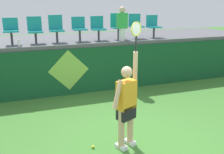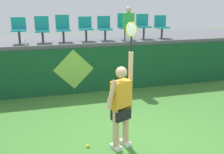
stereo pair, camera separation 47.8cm
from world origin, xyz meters
TOP-DOWN VIEW (x-y plane):
  - ground_plane at (0.00, 0.00)m, footprint 40.00×40.00m
  - court_back_wall at (0.00, 3.39)m, footprint 13.05×0.20m
  - spectator_platform at (0.00, 4.79)m, footprint 13.05×2.89m
  - tennis_player at (-0.35, -0.14)m, footprint 0.71×0.39m
  - tennis_ball at (-1.01, 0.01)m, footprint 0.07×0.07m
  - water_bottle at (-2.22, 3.48)m, footprint 0.06×0.06m
  - stadium_chair_0 at (-2.41, 3.99)m, footprint 0.44×0.42m
  - stadium_chair_1 at (-1.71, 4.00)m, footprint 0.44×0.42m
  - stadium_chair_2 at (-1.06, 4.00)m, footprint 0.44×0.42m
  - stadium_chair_3 at (-0.32, 3.99)m, footprint 0.44×0.42m
  - stadium_chair_4 at (0.33, 4.00)m, footprint 0.44×0.42m
  - stadium_chair_5 at (1.04, 4.00)m, footprint 0.44×0.42m
  - stadium_chair_6 at (1.71, 4.00)m, footprint 0.44×0.42m
  - stadium_chair_7 at (2.41, 4.00)m, footprint 0.44×0.42m
  - spectator_0 at (1.04, 3.60)m, footprint 0.34×0.20m
  - wall_signage_mount at (-0.85, 3.29)m, footprint 1.27×0.01m

SIDE VIEW (x-z plane):
  - ground_plane at x=0.00m, z-range 0.00..0.00m
  - wall_signage_mount at x=-0.85m, z-range -0.72..0.72m
  - tennis_ball at x=-1.01m, z-range 0.00..0.07m
  - court_back_wall at x=0.00m, z-range 0.00..1.47m
  - tennis_player at x=-0.35m, z-range -0.31..2.20m
  - spectator_platform at x=0.00m, z-range 1.47..1.59m
  - water_bottle at x=-2.22m, z-range 1.59..1.81m
  - stadium_chair_4 at x=0.33m, z-range 1.63..2.43m
  - stadium_chair_7 at x=2.41m, z-range 1.64..2.43m
  - stadium_chair_1 at x=-1.71m, z-range 1.62..2.45m
  - stadium_chair_3 at x=-0.32m, z-range 1.65..2.43m
  - stadium_chair_0 at x=-2.41m, z-range 1.65..2.45m
  - stadium_chair_2 at x=-1.06m, z-range 1.63..2.48m
  - stadium_chair_6 at x=1.71m, z-range 1.65..2.50m
  - stadium_chair_5 at x=1.04m, z-range 1.64..2.52m
  - spectator_0 at x=1.04m, z-range 1.62..2.73m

